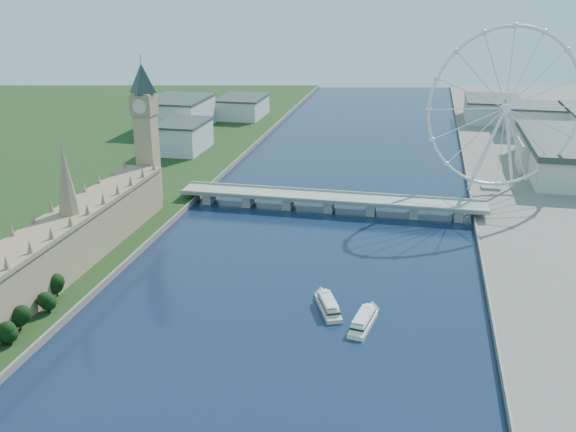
# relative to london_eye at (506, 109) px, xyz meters

# --- Properties ---
(parliament_range) EXTENTS (24.00, 200.00, 70.00)m
(parliament_range) POSITION_rel_london_eye_xyz_m (-247.98, -185.08, -49.04)
(parliament_range) COLOR tan
(parliament_range) RESTS_ON ground
(big_ben) EXTENTS (20.02, 20.02, 110.00)m
(big_ben) POSITION_rel_london_eye_xyz_m (-247.98, -77.08, -0.95)
(big_ben) COLOR tan
(big_ben) RESTS_ON ground
(westminster_bridge) EXTENTS (220.00, 22.00, 9.50)m
(westminster_bridge) POSITION_rel_london_eye_xyz_m (-119.98, -55.08, -60.89)
(westminster_bridge) COLOR gray
(westminster_bridge) RESTS_ON ground
(london_eye) EXTENTS (113.60, 39.12, 124.30)m
(london_eye) POSITION_rel_london_eye_xyz_m (0.00, 0.00, 0.00)
(london_eye) COLOR silver
(london_eye) RESTS_ON ground
(county_hall) EXTENTS (54.00, 144.00, 35.00)m
(county_hall) POSITION_rel_london_eye_xyz_m (55.02, 74.92, -67.52)
(county_hall) COLOR beige
(county_hall) RESTS_ON ground
(city_skyline) EXTENTS (505.00, 280.00, 32.00)m
(city_skyline) POSITION_rel_london_eye_xyz_m (-80.75, 205.00, -50.56)
(city_skyline) COLOR beige
(city_skyline) RESTS_ON ground
(tour_boat_near) EXTENTS (19.15, 31.98, 6.92)m
(tour_boat_near) POSITION_rel_london_eye_xyz_m (-98.45, -205.92, -67.52)
(tour_boat_near) COLOR beige
(tour_boat_near) RESTS_ON ground
(tour_boat_far) EXTENTS (13.34, 32.24, 6.94)m
(tour_boat_far) POSITION_rel_london_eye_xyz_m (-79.88, -217.80, -67.52)
(tour_boat_far) COLOR #EDF5CC
(tour_boat_far) RESTS_ON ground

